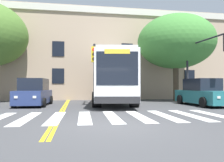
% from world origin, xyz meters
% --- Properties ---
extents(ground_plane, '(120.00, 120.00, 0.00)m').
position_xyz_m(ground_plane, '(0.00, 0.00, 0.00)').
color(ground_plane, '#424244').
extents(crosswalk, '(12.52, 4.25, 0.01)m').
position_xyz_m(crosswalk, '(-0.94, 2.27, 0.00)').
color(crosswalk, white).
rests_on(crosswalk, ground).
extents(lane_line_yellow_inner, '(0.12, 36.00, 0.01)m').
position_xyz_m(lane_line_yellow_inner, '(-2.12, 16.27, 0.00)').
color(lane_line_yellow_inner, gold).
rests_on(lane_line_yellow_inner, ground).
extents(lane_line_yellow_outer, '(0.12, 36.00, 0.01)m').
position_xyz_m(lane_line_yellow_outer, '(-1.96, 16.27, 0.00)').
color(lane_line_yellow_outer, gold).
rests_on(lane_line_yellow_outer, ground).
extents(city_bus, '(3.98, 11.84, 3.53)m').
position_xyz_m(city_bus, '(1.59, 9.75, 1.92)').
color(city_bus, white).
rests_on(city_bus, ground).
extents(car_navy_near_lane, '(2.17, 4.10, 1.83)m').
position_xyz_m(car_navy_near_lane, '(-4.11, 8.18, 0.84)').
color(car_navy_near_lane, navy).
rests_on(car_navy_near_lane, ground).
extents(car_teal_far_lane, '(2.12, 4.75, 1.83)m').
position_xyz_m(car_teal_far_lane, '(7.22, 6.56, 0.82)').
color(car_teal_far_lane, '#236B70').
rests_on(car_teal_far_lane, ground).
extents(traffic_light_near_corner, '(0.49, 4.57, 4.97)m').
position_xyz_m(traffic_light_near_corner, '(7.46, 6.91, 3.38)').
color(traffic_light_near_corner, '#28282D').
rests_on(traffic_light_near_corner, ground).
extents(traffic_light_overhead, '(0.49, 2.67, 4.54)m').
position_xyz_m(traffic_light_overhead, '(-0.06, 8.26, 2.93)').
color(traffic_light_overhead, '#28282D').
rests_on(traffic_light_overhead, ground).
extents(street_tree_curbside_large, '(8.85, 8.68, 7.55)m').
position_xyz_m(street_tree_curbside_large, '(7.27, 10.71, 5.18)').
color(street_tree_curbside_large, '#4C3D2D').
rests_on(street_tree_curbside_large, ground).
extents(building_facade, '(32.68, 8.33, 9.00)m').
position_xyz_m(building_facade, '(3.57, 17.62, 4.51)').
color(building_facade, tan).
rests_on(building_facade, ground).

